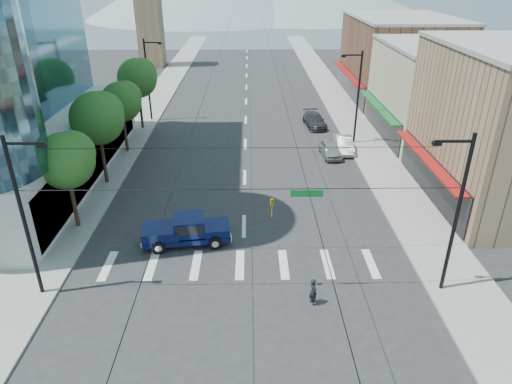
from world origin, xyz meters
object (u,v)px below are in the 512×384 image
pickup_truck (186,230)px  parked_car_mid (344,144)px  pedestrian (313,291)px  parked_car_far (315,120)px  parked_car_near (330,149)px

pickup_truck → parked_car_mid: (13.03, 15.95, -0.28)m
pedestrian → parked_car_far: 29.77m
parked_car_near → pedestrian: bearing=-106.0°
pedestrian → parked_car_far: bearing=-29.8°
pickup_truck → parked_car_far: pickup_truck is taller
pickup_truck → parked_car_mid: 20.59m
pickup_truck → parked_car_near: bearing=44.4°
parked_car_near → parked_car_mid: size_ratio=0.95×
parked_car_mid → pedestrian: bearing=-103.0°
pedestrian → parked_car_far: (3.94, 29.51, -0.08)m
parked_car_mid → pickup_truck: bearing=-127.6°
parked_car_mid → parked_car_far: 7.84m
pickup_truck → parked_car_far: (11.23, 23.58, -0.28)m
parked_car_near → parked_car_far: size_ratio=0.84×
pickup_truck → parked_car_near: size_ratio=1.42×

